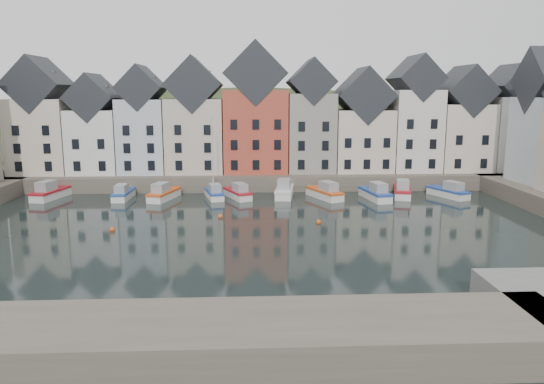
{
  "coord_description": "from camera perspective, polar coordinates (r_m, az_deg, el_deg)",
  "views": [
    {
      "loc": [
        -1.18,
        -46.43,
        13.0
      ],
      "look_at": [
        1.36,
        6.0,
        3.08
      ],
      "focal_mm": 35.0,
      "sensor_mm": 36.0,
      "label": 1
    }
  ],
  "objects": [
    {
      "name": "ground",
      "position": [
        48.23,
        -1.27,
        -4.94
      ],
      "size": [
        260.0,
        260.0,
        0.0
      ],
      "primitive_type": "plane",
      "color": "black",
      "rests_on": "ground"
    },
    {
      "name": "far_quay",
      "position": [
        77.38,
        -1.86,
        1.77
      ],
      "size": [
        90.0,
        16.0,
        2.0
      ],
      "primitive_type": "cube",
      "color": "#534C3F",
      "rests_on": "ground"
    },
    {
      "name": "near_wall",
      "position": [
        28.62,
        -21.18,
        -14.86
      ],
      "size": [
        50.0,
        6.0,
        2.0
      ],
      "primitive_type": "cube",
      "color": "#534C3F",
      "rests_on": "ground"
    },
    {
      "name": "hillside",
      "position": [
        107.02,
        -2.02,
        -6.12
      ],
      "size": [
        153.6,
        70.4,
        64.0
      ],
      "color": "#213118",
      "rests_on": "ground"
    },
    {
      "name": "far_terrace",
      "position": [
        74.68,
        0.61,
        7.53
      ],
      "size": [
        72.37,
        8.16,
        17.78
      ],
      "color": "beige",
      "rests_on": "far_quay"
    },
    {
      "name": "mooring_buoys",
      "position": [
        53.41,
        -5.72,
        -3.28
      ],
      "size": [
        20.5,
        5.5,
        0.5
      ],
      "color": "#D34E18",
      "rests_on": "ground"
    },
    {
      "name": "boat_a",
      "position": [
        71.03,
        -22.72,
        -0.06
      ],
      "size": [
        3.49,
        6.93,
        2.55
      ],
      "rotation": [
        0.0,
        0.0,
        -0.22
      ],
      "color": "silver",
      "rests_on": "ground"
    },
    {
      "name": "boat_b",
      "position": [
        67.81,
        -15.72,
        -0.21
      ],
      "size": [
        1.93,
        5.62,
        2.14
      ],
      "rotation": [
        0.0,
        0.0,
        -0.04
      ],
      "color": "silver",
      "rests_on": "ground"
    },
    {
      "name": "boat_c",
      "position": [
        66.33,
        -11.59,
        -0.2
      ],
      "size": [
        3.62,
        6.53,
        2.39
      ],
      "rotation": [
        0.0,
        0.0,
        -0.29
      ],
      "color": "silver",
      "rests_on": "ground"
    },
    {
      "name": "boat_d",
      "position": [
        66.11,
        -6.24,
        -0.11
      ],
      "size": [
        2.86,
        5.68,
        10.4
      ],
      "rotation": [
        0.0,
        0.0,
        0.22
      ],
      "color": "silver",
      "rests_on": "ground"
    },
    {
      "name": "boat_e",
      "position": [
        65.91,
        -3.68,
        -0.12
      ],
      "size": [
        3.85,
        5.98,
        2.2
      ],
      "rotation": [
        0.0,
        0.0,
        0.39
      ],
      "color": "silver",
      "rests_on": "ground"
    },
    {
      "name": "boat_f",
      "position": [
        66.83,
        1.35,
        0.14
      ],
      "size": [
        2.99,
        6.88,
        2.56
      ],
      "rotation": [
        0.0,
        0.0,
        -0.14
      ],
      "color": "silver",
      "rests_on": "ground"
    },
    {
      "name": "boat_g",
      "position": [
        65.94,
        5.74,
        -0.08
      ],
      "size": [
        4.27,
        6.63,
        2.44
      ],
      "rotation": [
        0.0,
        0.0,
        0.39
      ],
      "color": "silver",
      "rests_on": "ground"
    },
    {
      "name": "boat_h",
      "position": [
        66.2,
        11.09,
        -0.18
      ],
      "size": [
        2.98,
        6.63,
        2.46
      ],
      "rotation": [
        0.0,
        0.0,
        0.16
      ],
      "color": "silver",
      "rests_on": "ground"
    },
    {
      "name": "boat_i",
      "position": [
        68.81,
        13.85,
        0.12
      ],
      "size": [
        3.61,
        6.76,
        2.48
      ],
      "rotation": [
        0.0,
        0.0,
        -0.26
      ],
      "color": "silver",
      "rests_on": "ground"
    },
    {
      "name": "boat_j",
      "position": [
        70.05,
        18.51,
        0.01
      ],
      "size": [
        4.02,
        6.23,
        2.3
      ],
      "rotation": [
        0.0,
        0.0,
        0.4
      ],
      "color": "silver",
      "rests_on": "ground"
    }
  ]
}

